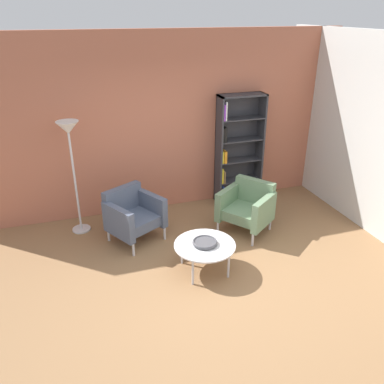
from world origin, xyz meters
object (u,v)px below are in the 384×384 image
(bookshelf_tall, at_px, (236,150))
(floor_lamp_torchiere, at_px, (70,141))
(armchair_corner_red, at_px, (247,206))
(armchair_spare_guest, at_px, (133,214))
(coffee_table_low, at_px, (205,246))
(decorative_bowl, at_px, (205,242))

(bookshelf_tall, relative_size, floor_lamp_torchiere, 1.09)
(bookshelf_tall, bearing_deg, armchair_corner_red, -103.70)
(armchair_spare_guest, height_order, floor_lamp_torchiere, floor_lamp_torchiere)
(armchair_corner_red, distance_m, armchair_spare_guest, 1.74)
(armchair_corner_red, height_order, armchair_spare_guest, same)
(coffee_table_low, bearing_deg, armchair_corner_red, 39.08)
(coffee_table_low, height_order, floor_lamp_torchiere, floor_lamp_torchiere)
(decorative_bowl, relative_size, armchair_spare_guest, 0.34)
(bookshelf_tall, bearing_deg, decorative_bowl, -123.51)
(floor_lamp_torchiere, bearing_deg, bookshelf_tall, 5.84)
(armchair_spare_guest, bearing_deg, armchair_corner_red, -38.51)
(armchair_spare_guest, relative_size, floor_lamp_torchiere, 0.53)
(coffee_table_low, distance_m, floor_lamp_torchiere, 2.43)
(coffee_table_low, xyz_separation_m, decorative_bowl, (0.00, -0.00, 0.06))
(armchair_corner_red, bearing_deg, armchair_spare_guest, -135.89)
(bookshelf_tall, distance_m, armchair_corner_red, 1.23)
(bookshelf_tall, relative_size, armchair_spare_guest, 2.04)
(decorative_bowl, bearing_deg, coffee_table_low, 104.04)
(bookshelf_tall, bearing_deg, armchair_spare_guest, -158.25)
(decorative_bowl, height_order, floor_lamp_torchiere, floor_lamp_torchiere)
(armchair_corner_red, relative_size, armchair_spare_guest, 1.02)
(coffee_table_low, relative_size, floor_lamp_torchiere, 0.46)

